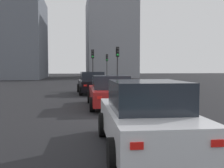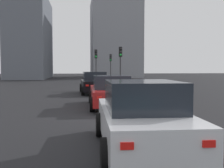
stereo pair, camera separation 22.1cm
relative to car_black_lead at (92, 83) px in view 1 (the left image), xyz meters
name	(u,v)px [view 1 (the left image)]	position (x,y,z in m)	size (l,w,h in m)	color
ground_plane	(113,118)	(-9.04, -0.24, -0.86)	(160.00, 160.00, 0.20)	black
car_black_lead	(92,83)	(0.00, 0.00, 0.00)	(4.19, 2.10, 1.59)	black
car_red_second	(110,92)	(-6.79, -0.40, -0.03)	(4.69, 2.11, 1.51)	maroon
car_white_third	(145,117)	(-13.60, -0.29, 0.00)	(4.28, 2.05, 1.58)	silver
traffic_light_near_left	(107,62)	(14.92, -2.98, 1.87)	(0.33, 0.30, 3.64)	#2D2D30
traffic_light_near_right	(118,58)	(4.51, -2.64, 1.96)	(0.32, 0.28, 3.77)	#2D2D30
traffic_light_far_left	(93,60)	(8.24, -0.66, 1.95)	(0.33, 0.30, 3.76)	#2D2D30
building_facade_left	(110,39)	(35.78, -6.24, 7.15)	(12.90, 9.47, 15.82)	gray
building_facade_center	(26,38)	(30.84, 9.76, 6.48)	(15.49, 6.35, 14.48)	slate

